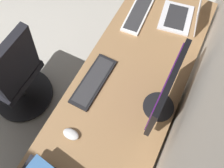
# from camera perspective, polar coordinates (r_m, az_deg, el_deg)

# --- Properties ---
(desk) EXTENTS (2.28, 0.70, 0.73)m
(desk) POSITION_cam_1_polar(r_m,az_deg,el_deg) (1.60, 1.61, -5.25)
(desk) COLOR #936D47
(desk) RESTS_ON ground
(drawer_pedestal) EXTENTS (0.40, 0.51, 0.69)m
(drawer_pedestal) POSITION_cam_1_polar(r_m,az_deg,el_deg) (1.96, 4.34, -4.68)
(drawer_pedestal) COLOR #936D47
(drawer_pedestal) RESTS_ON ground
(monitor_primary) EXTENTS (0.48, 0.20, 0.43)m
(monitor_primary) POSITION_cam_1_polar(r_m,az_deg,el_deg) (1.34, 12.76, -1.59)
(monitor_primary) COLOR black
(monitor_primary) RESTS_ON desk
(laptop_leftmost) EXTENTS (0.34, 0.32, 0.24)m
(laptop_leftmost) POSITION_cam_1_polar(r_m,az_deg,el_deg) (1.96, 17.14, 15.61)
(laptop_leftmost) COLOR silver
(laptop_leftmost) RESTS_ON desk
(keyboard_main) EXTENTS (0.42, 0.15, 0.02)m
(keyboard_main) POSITION_cam_1_polar(r_m,az_deg,el_deg) (1.60, -4.49, 0.69)
(keyboard_main) COLOR black
(keyboard_main) RESTS_ON desk
(keyboard_spare) EXTENTS (0.43, 0.16, 0.02)m
(keyboard_spare) POSITION_cam_1_polar(r_m,az_deg,el_deg) (1.96, 6.33, 16.57)
(keyboard_spare) COLOR silver
(keyboard_spare) RESTS_ON desk
(mouse_main) EXTENTS (0.06, 0.10, 0.03)m
(mouse_main) POSITION_cam_1_polar(r_m,az_deg,el_deg) (1.48, -9.86, -11.82)
(mouse_main) COLOR silver
(mouse_main) RESTS_ON desk
(office_chair) EXTENTS (0.56, 0.56, 0.97)m
(office_chair) POSITION_cam_1_polar(r_m,az_deg,el_deg) (2.09, -22.44, 1.52)
(office_chair) COLOR black
(office_chair) RESTS_ON ground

